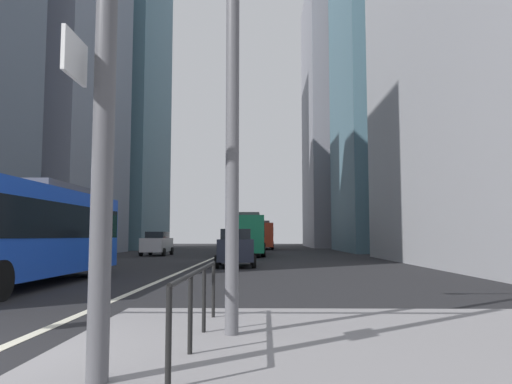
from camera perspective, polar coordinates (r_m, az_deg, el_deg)
name	(u,v)px	position (r m, az deg, el deg)	size (l,w,h in m)	color
ground_plane	(193,267)	(26.44, -7.15, -8.40)	(160.00, 160.00, 0.00)	black
lane_centre_line	(213,258)	(36.36, -4.91, -7.48)	(0.20, 80.00, 0.01)	beige
office_tower_left_mid	(46,64)	(50.49, -22.68, 13.26)	(11.31, 16.08, 34.16)	slate
office_tower_left_far	(112,75)	(69.43, -15.94, 12.57)	(12.39, 16.51, 44.66)	slate
office_tower_right_mid	(387,18)	(59.41, 14.60, 18.53)	(10.52, 16.35, 50.31)	slate
office_tower_right_far	(353,116)	(78.26, 10.86, 8.47)	(13.86, 19.85, 39.42)	gray
city_bus_blue_oncoming	(25,228)	(17.60, -24.68, -3.71)	(2.79, 11.31, 3.40)	blue
city_bus_red_receding	(249,233)	(41.73, -0.79, -4.66)	(2.72, 11.18, 3.40)	#198456
city_bus_red_distant	(262,234)	(62.77, 0.66, -4.78)	(2.83, 11.74, 3.40)	red
car_oncoming_mid	(157,243)	(42.37, -11.13, -5.72)	(2.11, 4.49, 1.94)	silver
car_receding_near	(236,247)	(26.45, -2.31, -6.28)	(2.22, 4.62, 1.94)	#232838
pedestrian_railing	(198,288)	(7.03, -6.58, -10.71)	(0.06, 4.23, 0.98)	black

